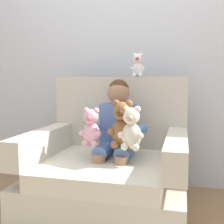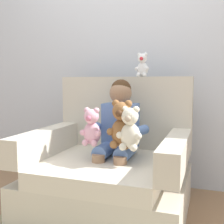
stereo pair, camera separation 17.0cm
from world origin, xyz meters
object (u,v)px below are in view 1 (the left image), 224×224
Objects in this scene: plush_cream at (131,129)px; plush_white_on_backrest at (138,66)px; plush_pink at (91,128)px; seated_child at (116,128)px; armchair at (110,170)px; plush_brown at (122,125)px.

plush_white_on_backrest is (-0.04, 0.53, 0.45)m from plush_cream.
plush_cream is at bearing -81.69° from plush_white_on_backrest.
plush_pink is 0.92× the size of plush_cream.
plush_cream is 1.47× the size of plush_white_on_backrest.
plush_white_on_backrest is at bearing 68.75° from plush_pink.
plush_cream is at bearing -55.27° from seated_child.
plush_pink is at bearing -135.46° from seated_child.
armchair reaches higher than plush_pink.
plush_white_on_backrest reaches higher than seated_child.
plush_pink is 0.82× the size of plush_brown.
plush_brown reaches higher than plush_pink.
seated_child is 4.12× the size of plush_white_on_backrest.
armchair is at bearing -150.24° from seated_child.
plush_white_on_backrest is (0.25, 0.48, 0.46)m from plush_pink.
plush_brown is (0.12, -0.13, 0.37)m from armchair.
plush_white_on_backrest is at bearing 87.63° from plush_cream.
plush_pink is 0.23m from plush_brown.
seated_child reaches higher than plush_cream.
plush_pink is (-0.15, -0.16, 0.02)m from seated_child.
plush_white_on_backrest is at bearing 66.95° from armchair.
plush_pink is at bearing 179.96° from plush_brown.
plush_pink is at bearing 164.66° from plush_cream.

